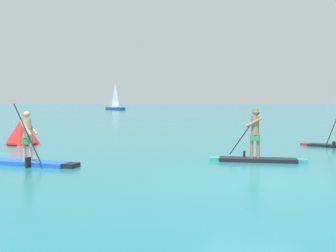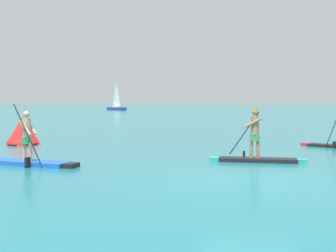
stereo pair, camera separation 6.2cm
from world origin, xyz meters
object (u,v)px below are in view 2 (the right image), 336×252
Objects in this scene: race_marker_buoy at (23,132)px; paddleboarder_near_left at (27,156)px; sailboat_left_horizon at (116,106)px; paddleboarder_mid_center at (256,151)px.

paddleboarder_near_left is at bearing -61.04° from race_marker_buoy.
race_marker_buoy is at bearing -37.99° from sailboat_left_horizon.
paddleboarder_near_left is at bearing 16.27° from paddleboarder_mid_center.
race_marker_buoy is (-3.23, 5.85, 0.28)m from paddleboarder_near_left.
paddleboarder_mid_center reaches higher than race_marker_buoy.
paddleboarder_near_left is 2.54× the size of race_marker_buoy.
paddleboarder_near_left is 74.73m from sailboat_left_horizon.
paddleboarder_near_left reaches higher than paddleboarder_mid_center.
paddleboarder_near_left is 6.69m from race_marker_buoy.
race_marker_buoy is at bearing 128.80° from paddleboarder_near_left.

